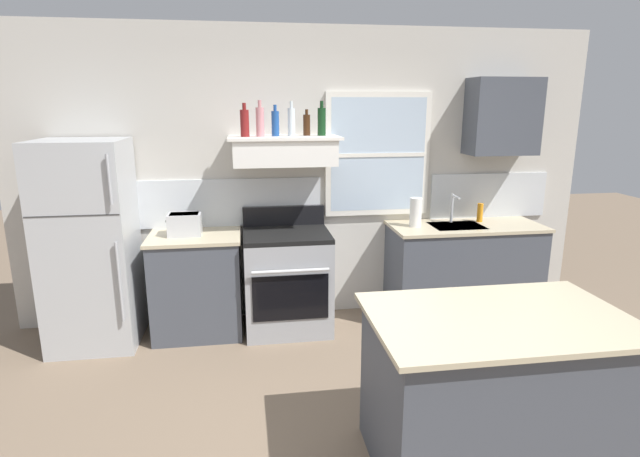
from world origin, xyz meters
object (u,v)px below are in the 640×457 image
Objects in this scene: bottle_red_label_wine at (245,123)px; dish_soap_bottle at (480,213)px; paper_towel_roll at (416,212)px; bottle_rose_pink at (260,121)px; refrigerator at (90,245)px; bottle_brown_stout at (307,125)px; stove_range at (287,280)px; bottle_dark_green_wine at (322,121)px; bottle_clear_tall at (291,121)px; toaster at (185,224)px; bottle_blue_liqueur at (275,123)px; kitchen_island at (493,391)px.

dish_soap_bottle is (2.21, 0.08, -0.86)m from bottle_red_label_wine.
paper_towel_roll is (1.53, -0.02, -0.82)m from bottle_red_label_wine.
dish_soap_bottle is at bearing 1.99° from bottle_rose_pink.
refrigerator is 2.85m from paper_towel_roll.
bottle_red_label_wine is 0.93× the size of bottle_rose_pink.
bottle_brown_stout is 1.25× the size of dish_soap_bottle.
paper_towel_roll is at bearing -0.68° from bottle_red_label_wine.
stove_range is 3.69× the size of bottle_dark_green_wine.
bottle_rose_pink reaches higher than bottle_clear_tall.
toaster is 1.49m from bottle_dark_green_wine.
stove_range is 1.42m from bottle_rose_pink.
bottle_blue_liqueur is at bearing -178.08° from bottle_dark_green_wine.
stove_range is at bearing -175.82° from dish_soap_bottle.
dish_soap_bottle is at bearing 2.12° from bottle_red_label_wine.
bottle_clear_tall is 0.21× the size of kitchen_island.
refrigerator is 5.77× the size of bottle_rose_pink.
bottle_rose_pink reaches higher than bottle_dark_green_wine.
dish_soap_bottle is at bearing 4.18° from stove_range.
bottle_clear_tall is (0.27, 0.04, -0.00)m from bottle_rose_pink.
bottle_red_label_wine is 1.74m from paper_towel_roll.
refrigerator is at bearing -176.53° from bottle_rose_pink.
bottle_dark_green_wine is (0.54, 0.05, -0.00)m from bottle_rose_pink.
paper_towel_roll is at bearing 1.21° from refrigerator.
bottle_brown_stout reaches higher than kitchen_island.
bottle_red_label_wine is (0.54, 0.02, 0.85)m from toaster.
bottle_blue_liqueur is 1.47× the size of dish_soap_bottle.
bottle_blue_liqueur is at bearing 125.51° from stove_range.
toaster is 1.37m from bottle_brown_stout.
toaster is 1.32× the size of bottle_brown_stout.
stove_range reaches higher than kitchen_island.
bottle_clear_tall is (0.40, 0.05, 0.01)m from bottle_red_label_wine.
bottle_blue_liqueur is (1.58, 0.12, 0.99)m from refrigerator.
bottle_brown_stout is at bearing 14.17° from bottle_clear_tall.
toaster is at bearing 179.95° from paper_towel_roll.
stove_range is 1.40m from bottle_brown_stout.
paper_towel_roll is at bearing -3.54° from bottle_clear_tall.
refrigerator is at bearing -179.20° from stove_range.
bottle_dark_green_wine is at bearing 3.95° from refrigerator.
bottle_blue_liqueur is at bearing 177.16° from paper_towel_roll.
bottle_brown_stout reaches higher than refrigerator.
bottle_clear_tall is 1.00× the size of bottle_dark_green_wine.
bottle_clear_tall is 0.14m from bottle_brown_stout.
stove_range is at bearing -122.36° from bottle_clear_tall.
stove_range is at bearing -54.49° from bottle_blue_liqueur.
bottle_red_label_wine is at bearing 3.41° from refrigerator.
bottle_brown_stout is (1.08, 0.10, 0.83)m from toaster.
toaster is (0.77, 0.06, 0.14)m from refrigerator.
paper_towel_roll is 0.69m from dish_soap_bottle.
bottle_blue_liqueur is at bearing -177.17° from bottle_clear_tall.
stove_range is 1.40m from bottle_blue_liqueur.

